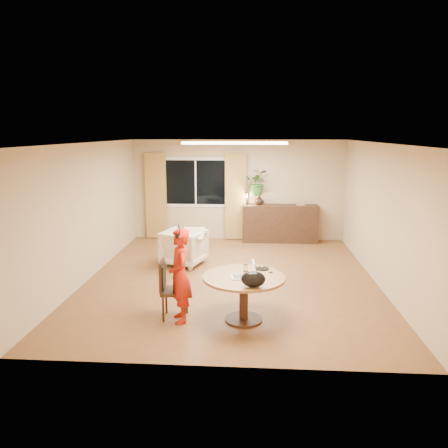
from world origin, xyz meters
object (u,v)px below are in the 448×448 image
Objects in this scene: dining_table at (244,286)px; child at (180,276)px; dining_chair at (175,289)px; sideboard at (280,223)px; armchair at (184,247)px.

dining_table is 0.96m from child.
dining_table is 0.87× the size of child.
dining_chair is 5.22m from sideboard.
armchair is (-0.30, 2.73, -0.08)m from dining_chair.
child reaches higher than dining_chair.
dining_chair is 0.64× the size of child.
child is 0.74× the size of sideboard.
dining_chair is at bearing -154.98° from child.
dining_chair is 2.75m from armchair.
dining_table is 1.05m from dining_chair.
sideboard is (1.87, 4.87, 0.02)m from dining_chair.
child is 2.89m from armchair.
sideboard is (1.77, 4.98, -0.23)m from child.
sideboard is (2.16, 2.14, 0.10)m from armchair.
child reaches higher than dining_table.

